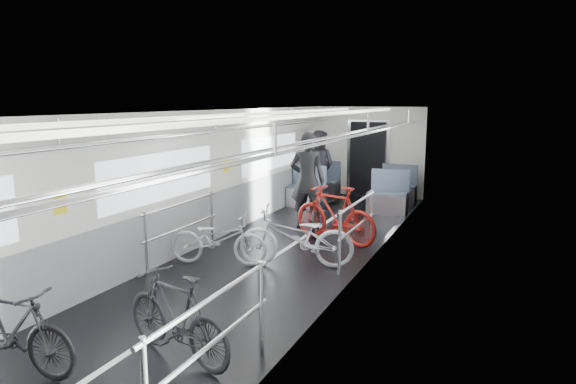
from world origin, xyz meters
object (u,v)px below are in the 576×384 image
(bike_right_mid, at_px, (296,237))
(person_standing, at_px, (307,181))
(bike_right_near, at_px, (177,315))
(bike_left_mid, at_px, (11,330))
(bike_right_far, at_px, (335,214))
(person_seated, at_px, (318,166))
(bike_aisle, at_px, (318,210))
(bike_left_far, at_px, (218,239))

(bike_right_mid, height_order, person_standing, person_standing)
(bike_right_near, bearing_deg, bike_right_mid, -163.57)
(bike_left_mid, height_order, bike_right_near, bike_right_near)
(bike_right_far, distance_m, person_seated, 3.86)
(bike_aisle, relative_size, person_seated, 0.89)
(person_seated, bearing_deg, bike_right_mid, 109.52)
(bike_right_far, bearing_deg, bike_left_far, -16.12)
(bike_right_mid, bearing_deg, person_seated, -179.32)
(bike_right_near, bearing_deg, bike_aisle, -158.80)
(bike_right_near, height_order, person_seated, person_seated)
(bike_aisle, bearing_deg, bike_right_near, -99.92)
(bike_left_far, xyz_separation_m, person_seated, (-0.31, 5.42, 0.50))
(person_seated, bearing_deg, bike_aisle, 113.16)
(bike_right_near, relative_size, bike_right_mid, 0.85)
(bike_right_near, xyz_separation_m, bike_aisle, (-0.48, 5.40, -0.03))
(bike_left_far, xyz_separation_m, bike_aisle, (0.71, 2.62, 0.01))
(bike_left_far, height_order, bike_right_mid, bike_right_mid)
(bike_right_mid, bearing_deg, bike_right_near, -15.40)
(bike_left_far, relative_size, person_seated, 0.86)
(bike_aisle, xyz_separation_m, person_standing, (-0.26, 0.10, 0.55))
(bike_left_far, relative_size, bike_right_mid, 0.87)
(bike_right_far, xyz_separation_m, person_standing, (-0.85, 0.79, 0.45))
(bike_aisle, height_order, person_standing, person_standing)
(person_standing, height_order, person_seated, person_standing)
(bike_left_far, bearing_deg, bike_aisle, -29.94)
(bike_left_mid, height_order, bike_left_far, bike_left_mid)
(bike_right_near, height_order, person_standing, person_standing)
(bike_left_mid, bearing_deg, bike_aisle, -12.02)
(bike_left_mid, bearing_deg, person_seated, -3.40)
(bike_left_mid, bearing_deg, bike_right_far, -18.72)
(bike_right_near, height_order, bike_right_far, bike_right_far)
(bike_left_mid, distance_m, bike_left_far, 3.64)
(bike_right_near, distance_m, bike_right_mid, 3.16)
(bike_right_mid, bearing_deg, bike_right_far, 159.69)
(bike_left_mid, relative_size, bike_right_near, 0.96)
(bike_left_mid, relative_size, bike_right_far, 0.84)
(bike_right_near, height_order, bike_aisle, bike_right_near)
(bike_left_mid, xyz_separation_m, person_standing, (0.52, 6.36, 0.54))
(bike_right_far, distance_m, person_standing, 1.24)
(person_standing, bearing_deg, bike_right_mid, 96.57)
(bike_right_near, bearing_deg, bike_left_mid, -39.63)
(bike_left_far, height_order, person_seated, person_seated)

